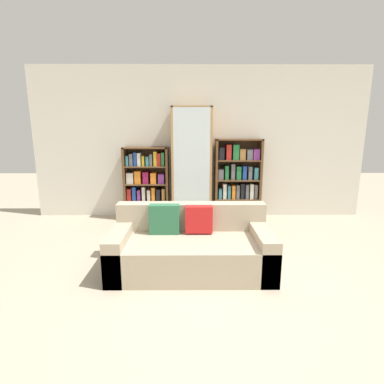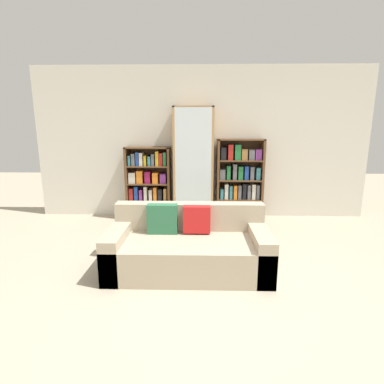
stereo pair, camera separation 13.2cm
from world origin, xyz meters
name	(u,v)px [view 1 (the left image)]	position (x,y,z in m)	size (l,w,h in m)	color
ground_plane	(207,293)	(0.00, 0.00, 0.00)	(16.00, 16.00, 0.00)	tan
wall_back	(199,144)	(0.00, 2.75, 1.35)	(6.00, 0.06, 2.70)	silver
couch	(191,247)	(-0.16, 0.54, 0.26)	(1.83, 0.89, 0.75)	tan
bookshelf_left	(147,185)	(-0.95, 2.55, 0.63)	(0.79, 0.32, 1.30)	brown
display_cabinet	(192,164)	(-0.14, 2.53, 1.00)	(0.70, 0.36, 1.99)	#AD7F4C
bookshelf_right	(238,182)	(0.69, 2.55, 0.68)	(0.82, 0.32, 1.44)	brown
wine_bottle	(224,220)	(0.39, 1.89, 0.17)	(0.08, 0.08, 0.41)	#143819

